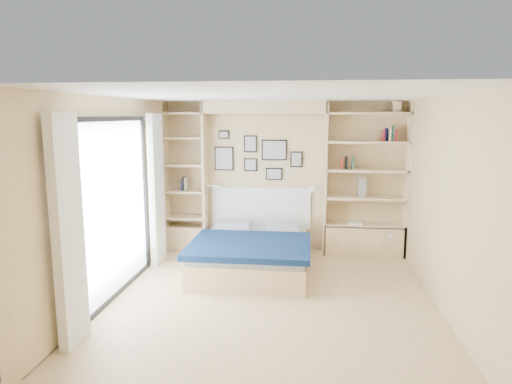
# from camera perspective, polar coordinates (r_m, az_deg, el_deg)

# --- Properties ---
(ground) EXTENTS (4.50, 4.50, 0.00)m
(ground) POSITION_cam_1_polar(r_m,az_deg,el_deg) (5.83, 1.94, -13.36)
(ground) COLOR tan
(ground) RESTS_ON ground
(room_shell) EXTENTS (4.50, 4.50, 4.50)m
(room_shell) POSITION_cam_1_polar(r_m,az_deg,el_deg) (7.03, -0.10, -0.22)
(room_shell) COLOR #D1B57E
(room_shell) RESTS_ON ground
(bed) EXTENTS (1.69, 2.17, 1.07)m
(bed) POSITION_cam_1_polar(r_m,az_deg,el_deg) (6.82, -0.38, -7.48)
(bed) COLOR beige
(bed) RESTS_ON ground
(photo_gallery) EXTENTS (1.48, 0.02, 0.82)m
(photo_gallery) POSITION_cam_1_polar(r_m,az_deg,el_deg) (7.66, 0.03, 4.57)
(photo_gallery) COLOR black
(photo_gallery) RESTS_ON ground
(reading_lamps) EXTENTS (1.92, 0.12, 0.15)m
(reading_lamps) POSITION_cam_1_polar(r_m,az_deg,el_deg) (7.48, 0.99, 0.57)
(reading_lamps) COLOR silver
(reading_lamps) RESTS_ON ground
(shelf_decor) EXTENTS (3.57, 0.23, 2.03)m
(shelf_decor) POSITION_cam_1_polar(r_m,az_deg,el_deg) (7.47, 11.87, 5.00)
(shelf_decor) COLOR #A51E1E
(shelf_decor) RESTS_ON ground
(deck) EXTENTS (3.20, 4.00, 0.05)m
(deck) POSITION_cam_1_polar(r_m,az_deg,el_deg) (7.08, -29.05, -10.40)
(deck) COLOR #706152
(deck) RESTS_ON ground
(deck_chair) EXTENTS (0.76, 0.95, 0.83)m
(deck_chair) POSITION_cam_1_polar(r_m,az_deg,el_deg) (7.57, -24.04, -5.62)
(deck_chair) COLOR tan
(deck_chair) RESTS_ON ground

